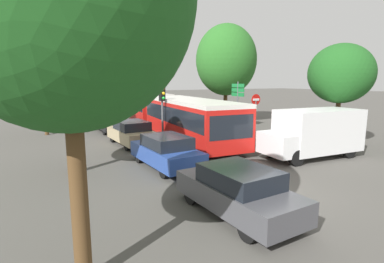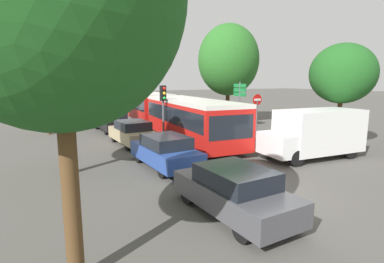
{
  "view_description": "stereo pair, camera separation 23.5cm",
  "coord_description": "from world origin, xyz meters",
  "px_view_note": "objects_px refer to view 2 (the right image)",
  "views": [
    {
      "loc": [
        -6.69,
        -7.06,
        3.68
      ],
      "look_at": [
        0.2,
        5.75,
        1.2
      ],
      "focal_mm": 28.0,
      "sensor_mm": 36.0,
      "label": 1
    },
    {
      "loc": [
        -6.48,
        -7.17,
        3.68
      ],
      "look_at": [
        0.2,
        5.75,
        1.2
      ],
      "focal_mm": 28.0,
      "sensor_mm": 36.0,
      "label": 2
    }
  ],
  "objects_px": {
    "queued_car_green": "(97,114)",
    "white_van": "(315,132)",
    "queued_car_blue": "(165,151)",
    "tree_right_near": "(343,74)",
    "tree_right_mid": "(229,62)",
    "queued_car_tan": "(133,133)",
    "no_entry_sign": "(257,109)",
    "city_bus_rear": "(78,99)",
    "traffic_light": "(163,101)",
    "articulated_bus": "(170,111)",
    "tree_left_mid": "(65,67)",
    "tree_left_far": "(43,59)",
    "direction_sign_post": "(240,95)",
    "queued_car_black": "(112,121)",
    "queued_car_graphite": "(234,191)"
  },
  "relations": [
    {
      "from": "queued_car_blue",
      "to": "queued_car_green",
      "type": "xyz_separation_m",
      "value": [
        -0.03,
        15.77,
        0.04
      ]
    },
    {
      "from": "city_bus_rear",
      "to": "direction_sign_post",
      "type": "bearing_deg",
      "value": -155.18
    },
    {
      "from": "queued_car_green",
      "to": "white_van",
      "type": "xyz_separation_m",
      "value": [
        7.03,
        -17.54,
        0.49
      ]
    },
    {
      "from": "queued_car_tan",
      "to": "no_entry_sign",
      "type": "distance_m",
      "value": 8.04
    },
    {
      "from": "queued_car_black",
      "to": "traffic_light",
      "type": "xyz_separation_m",
      "value": [
        1.81,
        -5.67,
        1.75
      ]
    },
    {
      "from": "traffic_light",
      "to": "tree_right_near",
      "type": "height_order",
      "value": "tree_right_near"
    },
    {
      "from": "queued_car_tan",
      "to": "tree_right_mid",
      "type": "bearing_deg",
      "value": -66.85
    },
    {
      "from": "tree_right_mid",
      "to": "queued_car_blue",
      "type": "bearing_deg",
      "value": -134.87
    },
    {
      "from": "queued_car_tan",
      "to": "tree_right_mid",
      "type": "height_order",
      "value": "tree_right_mid"
    },
    {
      "from": "queued_car_tan",
      "to": "queued_car_black",
      "type": "relative_size",
      "value": 0.94
    },
    {
      "from": "no_entry_sign",
      "to": "tree_right_near",
      "type": "relative_size",
      "value": 0.5
    },
    {
      "from": "city_bus_rear",
      "to": "queued_car_blue",
      "type": "distance_m",
      "value": 28.55
    },
    {
      "from": "white_van",
      "to": "tree_left_far",
      "type": "xyz_separation_m",
      "value": [
        -11.11,
        12.87,
        3.88
      ]
    },
    {
      "from": "queued_car_green",
      "to": "tree_left_far",
      "type": "height_order",
      "value": "tree_left_far"
    },
    {
      "from": "city_bus_rear",
      "to": "traffic_light",
      "type": "distance_m",
      "value": 23.81
    },
    {
      "from": "city_bus_rear",
      "to": "traffic_light",
      "type": "bearing_deg",
      "value": -173.93
    },
    {
      "from": "queued_car_green",
      "to": "direction_sign_post",
      "type": "relative_size",
      "value": 1.2
    },
    {
      "from": "no_entry_sign",
      "to": "city_bus_rear",
      "type": "bearing_deg",
      "value": -162.28
    },
    {
      "from": "white_van",
      "to": "no_entry_sign",
      "type": "bearing_deg",
      "value": -95.4
    },
    {
      "from": "tree_left_mid",
      "to": "white_van",
      "type": "bearing_deg",
      "value": -14.64
    },
    {
      "from": "traffic_light",
      "to": "queued_car_green",
      "type": "bearing_deg",
      "value": -179.85
    },
    {
      "from": "white_van",
      "to": "tree_right_mid",
      "type": "height_order",
      "value": "tree_right_mid"
    },
    {
      "from": "queued_car_graphite",
      "to": "queued_car_blue",
      "type": "bearing_deg",
      "value": -4.22
    },
    {
      "from": "city_bus_rear",
      "to": "tree_right_mid",
      "type": "distance_m",
      "value": 21.4
    },
    {
      "from": "queued_car_black",
      "to": "direction_sign_post",
      "type": "xyz_separation_m",
      "value": [
        9.09,
        -3.24,
        1.82
      ]
    },
    {
      "from": "queued_car_green",
      "to": "tree_right_mid",
      "type": "height_order",
      "value": "tree_right_mid"
    },
    {
      "from": "city_bus_rear",
      "to": "queued_car_tan",
      "type": "xyz_separation_m",
      "value": [
        0.16,
        -23.38,
        -0.71
      ]
    },
    {
      "from": "white_van",
      "to": "tree_right_mid",
      "type": "distance_m",
      "value": 12.89
    },
    {
      "from": "no_entry_sign",
      "to": "tree_right_near",
      "type": "distance_m",
      "value": 5.34
    },
    {
      "from": "tree_left_mid",
      "to": "tree_right_near",
      "type": "xyz_separation_m",
      "value": [
        13.61,
        -1.81,
        -0.14
      ]
    },
    {
      "from": "direction_sign_post",
      "to": "tree_right_mid",
      "type": "bearing_deg",
      "value": -111.71
    },
    {
      "from": "queued_car_green",
      "to": "tree_left_mid",
      "type": "relative_size",
      "value": 0.72
    },
    {
      "from": "queued_car_green",
      "to": "no_entry_sign",
      "type": "xyz_separation_m",
      "value": [
        7.9,
        -12.16,
        1.13
      ]
    },
    {
      "from": "tree_right_mid",
      "to": "direction_sign_post",
      "type": "bearing_deg",
      "value": -107.39
    },
    {
      "from": "queued_car_blue",
      "to": "tree_right_near",
      "type": "bearing_deg",
      "value": -97.79
    },
    {
      "from": "queued_car_black",
      "to": "queued_car_graphite",
      "type": "bearing_deg",
      "value": 176.22
    },
    {
      "from": "queued_car_black",
      "to": "tree_left_far",
      "type": "relative_size",
      "value": 0.59
    },
    {
      "from": "articulated_bus",
      "to": "queued_car_graphite",
      "type": "xyz_separation_m",
      "value": [
        -3.79,
        -13.27,
        -0.8
      ]
    },
    {
      "from": "queued_car_blue",
      "to": "queued_car_tan",
      "type": "distance_m",
      "value": 5.16
    },
    {
      "from": "queued_car_black",
      "to": "articulated_bus",
      "type": "bearing_deg",
      "value": -126.64
    },
    {
      "from": "articulated_bus",
      "to": "queued_car_blue",
      "type": "bearing_deg",
      "value": -20.21
    },
    {
      "from": "direction_sign_post",
      "to": "tree_left_mid",
      "type": "bearing_deg",
      "value": 21.7
    },
    {
      "from": "tree_right_mid",
      "to": "tree_right_near",
      "type": "bearing_deg",
      "value": -90.53
    },
    {
      "from": "articulated_bus",
      "to": "no_entry_sign",
      "type": "relative_size",
      "value": 6.23
    },
    {
      "from": "tree_left_far",
      "to": "queued_car_graphite",
      "type": "bearing_deg",
      "value": -76.12
    },
    {
      "from": "queued_car_green",
      "to": "direction_sign_post",
      "type": "xyz_separation_m",
      "value": [
        9.2,
        -8.5,
        1.82
      ]
    },
    {
      "from": "city_bus_rear",
      "to": "traffic_light",
      "type": "relative_size",
      "value": 3.36
    },
    {
      "from": "queued_car_tan",
      "to": "tree_left_far",
      "type": "bearing_deg",
      "value": 31.98
    },
    {
      "from": "tree_right_near",
      "to": "tree_right_mid",
      "type": "distance_m",
      "value": 10.97
    },
    {
      "from": "queued_car_graphite",
      "to": "traffic_light",
      "type": "xyz_separation_m",
      "value": [
        1.98,
        10.0,
        1.81
      ]
    }
  ]
}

